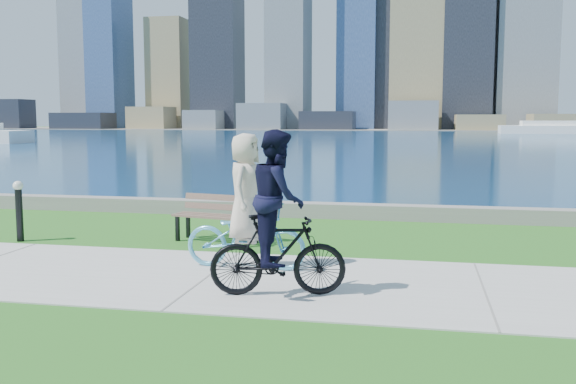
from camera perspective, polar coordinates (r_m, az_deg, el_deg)
name	(u,v)px	position (r m, az deg, el deg)	size (l,w,h in m)	color
ground	(207,278)	(9.77, -7.19, -7.60)	(320.00, 320.00, 0.00)	#1F5A17
concrete_path	(207,277)	(9.77, -7.19, -7.55)	(80.00, 3.50, 0.02)	#A9A8A3
seawall	(289,209)	(15.63, 0.13, -1.55)	(90.00, 0.50, 0.35)	slate
bay_water	(395,137)	(81.06, 9.46, 4.81)	(320.00, 131.00, 0.01)	navy
far_shore	(405,129)	(139.02, 10.39, 5.52)	(320.00, 30.00, 0.12)	gray
city_skyline	(397,22)	(140.01, 9.68, 14.66)	(179.70, 21.58, 76.00)	black
ferry_far	(550,128)	(106.19, 22.25, 5.26)	(14.73, 4.21, 2.00)	white
park_bench	(219,213)	(12.52, -6.20, -1.91)	(1.81, 0.93, 0.89)	black
bollard_lamp	(19,207)	(13.48, -22.80, -1.22)	(0.19, 0.19, 1.18)	black
cyclist_woman	(245,219)	(10.12, -3.80, -2.37)	(0.76, 1.98, 2.14)	#5BB6DD
cyclist_man	(278,227)	(8.53, -0.91, -3.09)	(0.90, 1.89, 2.22)	black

